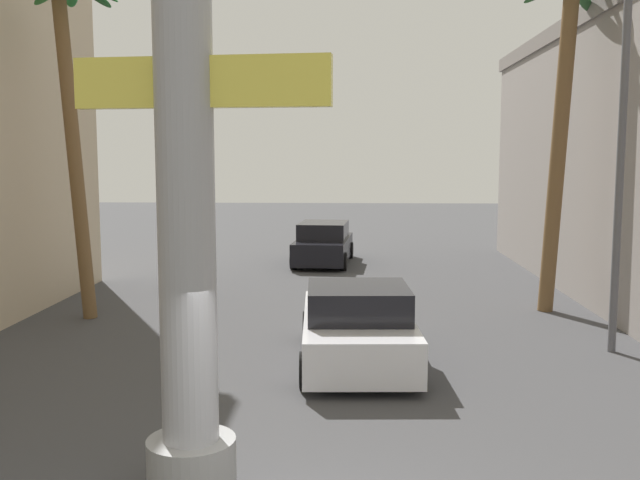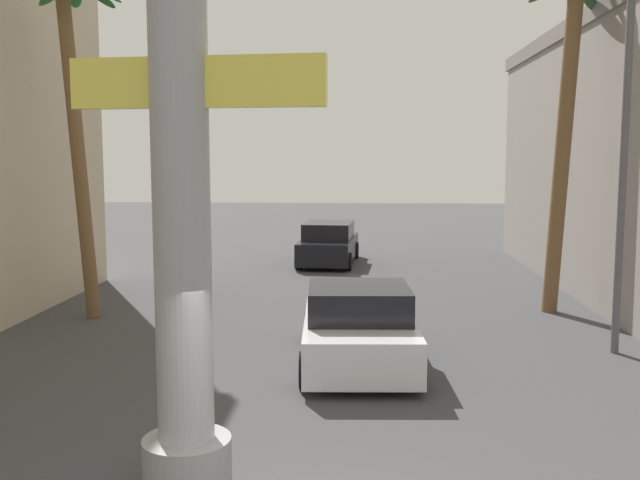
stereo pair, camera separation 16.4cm
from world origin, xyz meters
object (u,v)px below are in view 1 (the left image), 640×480
street_lamp (602,120)px  palm_tree_mid_left (73,108)px  car_far (323,244)px  pedestrian_far_left (170,257)px  neon_sign_pole (184,88)px  car_lead (357,327)px  palm_tree_mid_right (562,110)px

street_lamp → palm_tree_mid_left: 11.84m
car_far → pedestrian_far_left: size_ratio=2.63×
neon_sign_pole → car_lead: (1.97, 5.59, -4.03)m
palm_tree_mid_left → neon_sign_pole: bearing=-62.0°
street_lamp → car_lead: size_ratio=1.66×
car_lead → palm_tree_mid_left: (-6.75, 3.40, 4.43)m
car_lead → car_far: 12.97m
car_lead → car_far: (-1.17, 12.92, 0.03)m
street_lamp → car_far: street_lamp is taller
street_lamp → car_lead: 6.36m
street_lamp → pedestrian_far_left: 12.76m
palm_tree_mid_left → pedestrian_far_left: bearing=73.5°
neon_sign_pole → palm_tree_mid_right: bearing=55.7°
palm_tree_mid_left → palm_tree_mid_right: size_ratio=0.96×
car_far → palm_tree_mid_right: (6.28, -8.12, 4.40)m
neon_sign_pole → palm_tree_mid_right: neon_sign_pole is taller
palm_tree_mid_right → neon_sign_pole: bearing=-124.3°
car_lead → palm_tree_mid_right: palm_tree_mid_right is taller
car_far → pedestrian_far_left: bearing=-128.6°
car_lead → car_far: size_ratio=1.05×
street_lamp → car_lead: bearing=-168.1°
street_lamp → palm_tree_mid_right: palm_tree_mid_right is taller
street_lamp → palm_tree_mid_right: 3.81m
street_lamp → palm_tree_mid_left: size_ratio=0.95×
car_lead → street_lamp: bearing=11.9°
car_lead → palm_tree_mid_right: 8.30m
car_far → pedestrian_far_left: (-4.39, -5.49, 0.27)m
neon_sign_pole → pedestrian_far_left: 14.01m
car_far → palm_tree_mid_right: bearing=-52.3°
neon_sign_pole → palm_tree_mid_left: bearing=118.0°
car_far → pedestrian_far_left: 7.03m
neon_sign_pole → pedestrian_far_left: (-3.59, 13.02, -3.73)m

